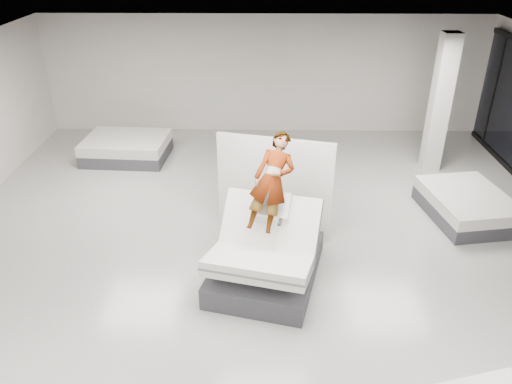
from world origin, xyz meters
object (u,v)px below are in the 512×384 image
hero_bed (266,257)px  person (272,199)px  divider_panel (274,188)px  column (440,104)px  remote (280,222)px  flat_bed_right_far (467,205)px  flat_bed_left_far (127,148)px

hero_bed → person: bearing=76.1°
divider_panel → column: column is taller
divider_panel → column: 4.88m
hero_bed → column: size_ratio=0.76×
hero_bed → remote: hero_bed is taller
hero_bed → remote: bearing=-16.8°
column → flat_bed_right_far: bearing=-88.8°
flat_bed_left_far → divider_panel: bearing=-43.4°
person → flat_bed_left_far: (-3.57, 4.52, -1.05)m
person → flat_bed_right_far: size_ratio=0.77×
hero_bed → remote: 0.75m
hero_bed → divider_panel: bearing=83.8°
remote → flat_bed_right_far: (3.81, 2.13, -0.88)m
person → divider_panel: 1.14m
person → divider_panel: size_ratio=0.76×
remote → flat_bed_right_far: 4.45m
hero_bed → flat_bed_right_far: hero_bed is taller
flat_bed_right_far → column: 2.68m
flat_bed_left_far → column: size_ratio=0.65×
hero_bed → person: person is taller
column → hero_bed: bearing=-132.1°
remote → flat_bed_left_far: remote is taller
divider_panel → flat_bed_right_far: bearing=23.8°
remote → flat_bed_left_far: 6.20m
person → flat_bed_left_far: 5.85m
hero_bed → divider_panel: (0.15, 1.41, 0.55)m
hero_bed → flat_bed_left_far: (-3.49, 4.85, -0.15)m
person → column: (3.89, 4.06, 0.28)m
divider_panel → flat_bed_right_far: divider_panel is taller
person → flat_bed_left_far: size_ratio=0.78×
hero_bed → remote: size_ratio=17.40×
column → person: bearing=-133.8°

